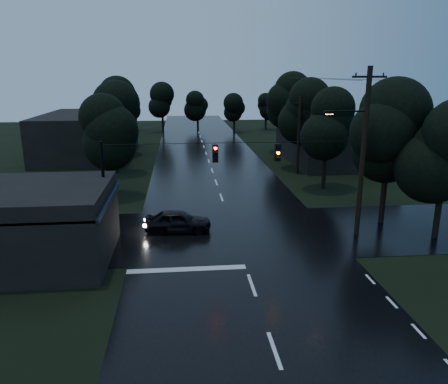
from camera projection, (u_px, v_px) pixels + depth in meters
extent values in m
plane|color=black|center=(274.00, 351.00, 15.60)|extent=(160.00, 160.00, 0.00)
cube|color=black|center=(212.00, 171.00, 44.40)|extent=(12.00, 120.00, 0.02)
cube|color=black|center=(234.00, 233.00, 27.12)|extent=(60.00, 9.00, 0.02)
cube|color=black|center=(48.00, 202.00, 22.43)|extent=(6.00, 7.00, 0.12)
cube|color=black|center=(108.00, 200.00, 22.72)|extent=(0.30, 7.00, 0.15)
cylinder|color=black|center=(96.00, 253.00, 20.27)|extent=(0.10, 0.10, 3.00)
cylinder|color=black|center=(114.00, 214.00, 26.03)|extent=(0.10, 0.10, 3.00)
cube|color=#F4B361|center=(103.00, 222.00, 21.46)|extent=(0.06, 1.60, 0.50)
cube|color=#F4B361|center=(111.00, 206.00, 24.05)|extent=(0.06, 1.20, 0.50)
cube|color=black|center=(333.00, 141.00, 49.02)|extent=(10.00, 14.00, 4.40)
cube|color=black|center=(89.00, 135.00, 51.99)|extent=(10.00, 16.00, 5.00)
cylinder|color=black|center=(363.00, 154.00, 25.58)|extent=(0.30, 0.30, 10.00)
cube|color=black|center=(370.00, 77.00, 24.42)|extent=(2.00, 0.12, 0.12)
cylinder|color=black|center=(348.00, 111.00, 24.81)|extent=(2.20, 0.10, 0.10)
cube|color=black|center=(329.00, 112.00, 24.72)|extent=(0.60, 0.25, 0.18)
cube|color=#FFB266|center=(329.00, 114.00, 24.74)|extent=(0.45, 0.18, 0.03)
cylinder|color=black|center=(299.00, 136.00, 42.30)|extent=(0.30, 0.30, 7.50)
cube|color=black|center=(300.00, 103.00, 41.47)|extent=(2.00, 0.12, 0.12)
cylinder|color=black|center=(104.00, 194.00, 24.65)|extent=(0.18, 0.18, 6.00)
cylinder|color=black|center=(236.00, 143.00, 24.64)|extent=(15.00, 0.03, 0.03)
cube|color=black|center=(215.00, 154.00, 24.68)|extent=(0.32, 0.25, 1.00)
sphere|color=#FF0C07|center=(215.00, 154.00, 24.53)|extent=(0.18, 0.18, 0.18)
cube|color=black|center=(278.00, 152.00, 25.03)|extent=(0.32, 0.25, 1.00)
sphere|color=orange|center=(278.00, 153.00, 24.88)|extent=(0.18, 0.18, 0.18)
cylinder|color=black|center=(383.00, 202.00, 28.68)|extent=(0.36, 0.36, 2.80)
sphere|color=black|center=(388.00, 151.00, 27.79)|extent=(4.48, 4.48, 4.48)
sphere|color=black|center=(390.00, 132.00, 27.48)|extent=(4.48, 4.48, 4.48)
sphere|color=black|center=(392.00, 113.00, 27.16)|extent=(4.48, 4.48, 4.48)
cylinder|color=black|center=(437.00, 218.00, 26.04)|extent=(0.36, 0.36, 2.45)
sphere|color=black|center=(444.00, 170.00, 25.26)|extent=(3.92, 3.92, 3.92)
sphere|color=black|center=(446.00, 152.00, 24.99)|extent=(3.92, 3.92, 3.92)
cylinder|color=black|center=(109.00, 180.00, 35.53)|extent=(0.36, 0.36, 2.45)
sphere|color=black|center=(107.00, 143.00, 34.74)|extent=(3.92, 3.92, 3.92)
sphere|color=black|center=(106.00, 130.00, 34.47)|extent=(3.92, 3.92, 3.92)
sphere|color=black|center=(105.00, 117.00, 34.19)|extent=(3.92, 3.92, 3.92)
cylinder|color=black|center=(115.00, 160.00, 43.12)|extent=(0.36, 0.36, 2.62)
sphere|color=black|center=(113.00, 128.00, 42.29)|extent=(4.20, 4.20, 4.20)
sphere|color=black|center=(112.00, 116.00, 41.99)|extent=(4.20, 4.20, 4.20)
sphere|color=black|center=(112.00, 104.00, 41.70)|extent=(4.20, 4.20, 4.20)
cylinder|color=black|center=(122.00, 144.00, 52.64)|extent=(0.36, 0.36, 2.80)
sphere|color=black|center=(120.00, 115.00, 51.75)|extent=(4.48, 4.48, 4.48)
sphere|color=black|center=(119.00, 105.00, 51.43)|extent=(4.48, 4.48, 4.48)
sphere|color=black|center=(119.00, 94.00, 51.12)|extent=(4.48, 4.48, 4.48)
cylinder|color=black|center=(324.00, 174.00, 37.25)|extent=(0.36, 0.36, 2.62)
sphere|color=black|center=(326.00, 136.00, 36.41)|extent=(4.20, 4.20, 4.20)
sphere|color=black|center=(327.00, 123.00, 36.12)|extent=(4.20, 4.20, 4.20)
sphere|color=black|center=(328.00, 109.00, 35.82)|extent=(4.20, 4.20, 4.20)
cylinder|color=black|center=(305.00, 156.00, 44.97)|extent=(0.36, 0.36, 2.80)
sphere|color=black|center=(306.00, 122.00, 44.07)|extent=(4.48, 4.48, 4.48)
sphere|color=black|center=(307.00, 110.00, 43.76)|extent=(4.48, 4.48, 4.48)
sphere|color=black|center=(308.00, 98.00, 43.44)|extent=(4.48, 4.48, 4.48)
cylinder|color=black|center=(287.00, 140.00, 54.60)|extent=(0.36, 0.36, 2.97)
sphere|color=black|center=(288.00, 111.00, 53.65)|extent=(4.76, 4.76, 4.76)
sphere|color=black|center=(289.00, 101.00, 53.32)|extent=(4.76, 4.76, 4.76)
sphere|color=black|center=(289.00, 90.00, 52.98)|extent=(4.76, 4.76, 4.76)
imported|color=black|center=(178.00, 221.00, 27.18)|extent=(4.18, 1.90, 1.39)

